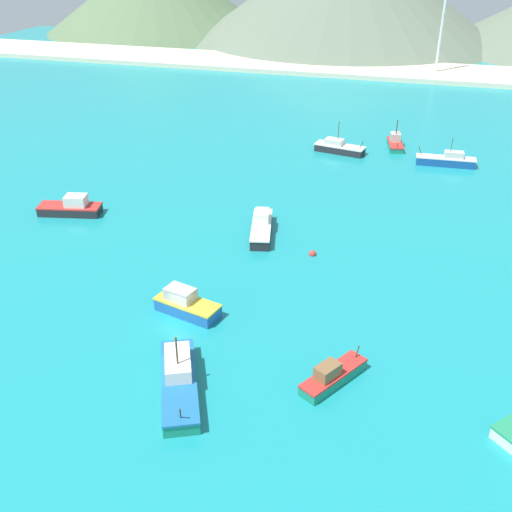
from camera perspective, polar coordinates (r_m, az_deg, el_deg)
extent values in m
cube|color=teal|center=(85.24, 0.36, 4.92)|extent=(260.00, 280.00, 0.50)
cube|color=#1E5BA8|center=(61.10, -6.55, -4.98)|extent=(7.11, 4.17, 1.25)
cube|color=gold|center=(60.70, -6.59, -4.42)|extent=(7.25, 4.25, 0.20)
cube|color=#B2ADA3|center=(60.74, -7.26, -3.61)|extent=(3.37, 2.62, 1.26)
cube|color=#198466|center=(52.90, 7.42, -11.50)|extent=(5.10, 6.85, 0.93)
cube|color=red|center=(52.53, 7.46, -11.03)|extent=(5.20, 6.99, 0.20)
cube|color=brown|center=(51.57, 6.87, -10.87)|extent=(2.30, 2.59, 1.19)
cylinder|color=#4C3823|center=(54.14, 9.65, -9.07)|extent=(0.39, 0.54, 1.26)
cube|color=#232328|center=(76.10, 0.52, 2.52)|extent=(4.36, 9.58, 1.23)
cube|color=white|center=(75.78, 0.53, 3.01)|extent=(4.45, 9.77, 0.20)
cube|color=silver|center=(76.51, 0.57, 3.88)|extent=(2.35, 3.09, 1.26)
cube|color=#232328|center=(106.01, 8.01, 10.07)|extent=(8.82, 4.22, 1.15)
cube|color=white|center=(105.80, 8.04, 10.41)|extent=(9.00, 4.31, 0.20)
cube|color=beige|center=(105.95, 7.51, 10.80)|extent=(3.44, 2.53, 0.95)
cylinder|color=#4C3823|center=(104.45, 10.05, 10.41)|extent=(0.67, 0.25, 1.55)
cylinder|color=#4C3823|center=(105.14, 7.91, 11.80)|extent=(0.12, 0.12, 3.11)
cube|color=#14478C|center=(103.84, 17.67, 8.58)|extent=(9.40, 2.56, 1.23)
cube|color=white|center=(103.61, 17.73, 8.95)|extent=(9.59, 2.61, 0.20)
cube|color=beige|center=(103.52, 18.43, 9.19)|extent=(3.13, 1.71, 1.04)
cylinder|color=#4C3823|center=(103.08, 15.46, 9.64)|extent=(0.71, 0.16, 1.66)
cylinder|color=#4C3823|center=(102.95, 18.23, 10.09)|extent=(0.11, 0.11, 2.25)
cube|color=#232328|center=(85.56, -17.37, 4.21)|extent=(8.68, 4.50, 1.10)
cube|color=red|center=(85.30, -17.43, 4.61)|extent=(8.86, 4.59, 0.20)
cube|color=silver|center=(84.61, -16.86, 5.11)|extent=(3.21, 2.67, 1.44)
cube|color=#198466|center=(51.99, -7.34, -12.20)|extent=(7.03, 10.84, 1.14)
cube|color=#1E669E|center=(51.55, -7.39, -11.64)|extent=(7.17, 11.05, 0.20)
cube|color=silver|center=(52.11, -7.49, -10.09)|extent=(3.75, 4.80, 1.25)
cylinder|color=#4C3823|center=(47.54, -7.25, -14.73)|extent=(0.38, 0.65, 1.54)
cylinder|color=#4C3823|center=(50.21, -7.60, -8.96)|extent=(0.16, 0.16, 2.70)
cube|color=#198466|center=(110.29, 13.17, 10.26)|extent=(3.46, 7.02, 0.84)
cube|color=red|center=(110.13, 13.20, 10.52)|extent=(3.53, 7.16, 0.20)
cube|color=#B2ADA3|center=(110.68, 13.20, 11.05)|extent=(2.08, 2.43, 1.41)
cylinder|color=#4C3823|center=(107.13, 13.39, 10.25)|extent=(0.21, 0.53, 1.15)
cylinder|color=#4C3823|center=(109.70, 13.34, 11.94)|extent=(0.17, 0.17, 2.50)
sphere|color=red|center=(71.76, 5.43, 0.21)|extent=(0.87, 0.87, 0.87)
cube|color=beige|center=(171.89, 9.21, 17.33)|extent=(247.00, 22.15, 1.20)
cylinder|color=silver|center=(167.78, 17.39, 20.30)|extent=(0.74, 0.74, 24.88)
cylinder|color=silver|center=(167.41, 17.55, 21.30)|extent=(0.37, 1.99, 0.37)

